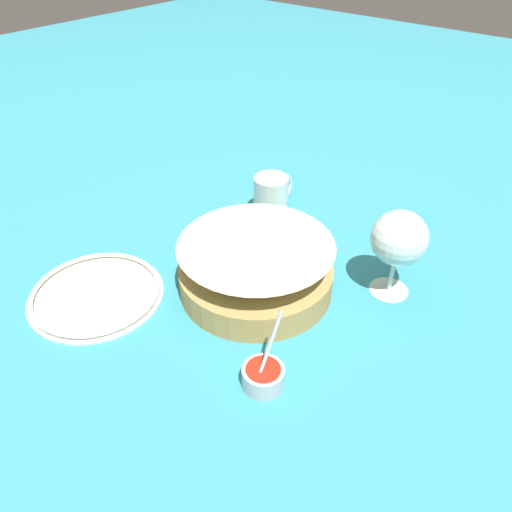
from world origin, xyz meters
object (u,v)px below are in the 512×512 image
Objects in this scene: sauce_cup at (263,375)px; wine_glass at (399,240)px; beer_mug at (271,198)px; side_plate at (96,293)px; food_basket at (256,270)px.

sauce_cup is 0.73× the size of wine_glass.
beer_mug is at bearing 37.04° from sauce_cup.
side_plate is (-0.39, 0.06, -0.03)m from beer_mug.
food_basket is at bearing -45.44° from side_plate.
beer_mug reaches higher than side_plate.
wine_glass is 0.50m from side_plate.
food_basket is 2.45× the size of beer_mug.
wine_glass is at bearing -51.48° from food_basket.
food_basket is 0.27m from side_plate.
food_basket is at bearing 128.52° from wine_glass.
beer_mug is at bearing 78.51° from wine_glass.
sauce_cup reaches higher than side_plate.
food_basket is at bearing -147.86° from beer_mug.
side_plate is at bearing 131.79° from wine_glass.
sauce_cup is at bearing 172.46° from wine_glass.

